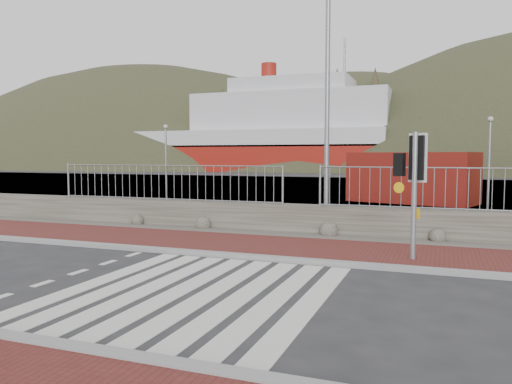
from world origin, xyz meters
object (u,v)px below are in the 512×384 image
at_px(traffic_signal_far, 413,168).
at_px(streetlight, 331,76).
at_px(shipping_container, 412,178).
at_px(ferry, 253,137).

distance_m(traffic_signal_far, streetlight, 5.64).
bearing_deg(shipping_container, ferry, 138.13).
bearing_deg(streetlight, traffic_signal_far, -31.80).
bearing_deg(streetlight, shipping_container, 104.25).
height_order(streetlight, shipping_container, streetlight).
bearing_deg(shipping_container, traffic_signal_far, -67.97).
distance_m(ferry, traffic_signal_far, 69.89).
distance_m(ferry, streetlight, 65.02).
bearing_deg(traffic_signal_far, streetlight, -34.28).
xyz_separation_m(ferry, streetlight, (25.38, -59.86, -0.38)).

